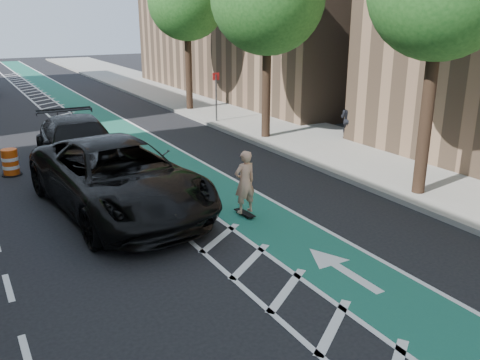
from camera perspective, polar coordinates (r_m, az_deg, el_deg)
ground at (r=11.73m, az=-8.81°, el=-7.98°), size 120.00×120.00×0.00m
bike_lane at (r=21.60m, az=-11.11°, el=4.06°), size 2.00×90.00×0.01m
buffer_strip at (r=21.19m, az=-14.94°, el=3.51°), size 1.40×90.00×0.01m
sidewalk_right at (r=24.38m, az=3.52°, el=6.12°), size 5.00×90.00×0.15m
curb_right at (r=23.15m, az=-1.58°, el=5.51°), size 0.12×90.00×0.16m
tree_r_d at (r=28.37m, az=-6.18°, el=19.31°), size 4.20×4.20×7.90m
sign_post at (r=24.91m, az=-2.69°, el=9.37°), size 0.35×0.08×2.47m
skateboard at (r=13.55m, az=0.52°, el=-3.72°), size 0.26×0.75×0.10m
skateboarder at (r=13.25m, az=0.53°, el=-0.24°), size 0.65×0.45×1.70m
suv_near at (r=14.01m, az=-13.52°, el=0.33°), size 3.83×7.18×1.92m
suv_far at (r=18.29m, az=-17.57°, el=3.80°), size 2.72×6.09×1.73m
pedestrian at (r=21.79m, az=12.12°, el=6.72°), size 0.79×0.92×1.65m
barrel_a at (r=18.52m, az=-24.37°, el=1.75°), size 0.65×0.65×0.89m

